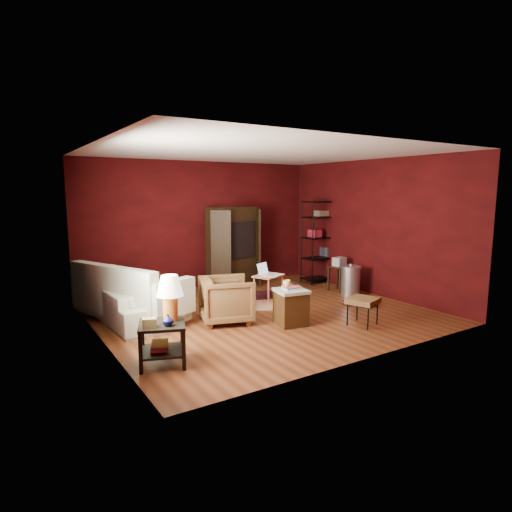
{
  "coord_description": "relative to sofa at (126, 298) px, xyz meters",
  "views": [
    {
      "loc": [
        -4.04,
        -6.19,
        2.15
      ],
      "look_at": [
        0.0,
        0.2,
        1.0
      ],
      "focal_mm": 30.0,
      "sensor_mm": 36.0,
      "label": 1
    }
  ],
  "objects": [
    {
      "name": "room",
      "position": [
        2.13,
        -0.82,
        1.0
      ],
      "size": [
        5.54,
        5.04,
        2.84
      ],
      "color": "brown",
      "rests_on": "ground"
    },
    {
      "name": "sofa",
      "position": [
        0.0,
        0.0,
        0.0
      ],
      "size": [
        0.74,
        2.07,
        0.8
      ],
      "primitive_type": "imported",
      "rotation": [
        0.0,
        0.0,
        1.64
      ],
      "color": "#AAB59C",
      "rests_on": "ground"
    },
    {
      "name": "armchair",
      "position": [
        1.38,
        -0.94,
        0.02
      ],
      "size": [
        0.96,
        1.0,
        0.83
      ],
      "primitive_type": "imported",
      "rotation": [
        0.0,
        0.0,
        1.27
      ],
      "color": "black",
      "rests_on": "ground"
    },
    {
      "name": "pet_bowl_steel",
      "position": [
        3.87,
        -1.19,
        -0.27
      ],
      "size": [
        0.26,
        0.15,
        0.26
      ],
      "primitive_type": "imported",
      "rotation": [
        0.0,
        0.0,
        0.37
      ],
      "color": "silver",
      "rests_on": "ground"
    },
    {
      "name": "pet_bowl_turquoise",
      "position": [
        4.11,
        -1.56,
        -0.27
      ],
      "size": [
        0.26,
        0.11,
        0.25
      ],
      "primitive_type": "imported",
      "rotation": [
        0.0,
        0.0,
        0.11
      ],
      "color": "teal",
      "rests_on": "ground"
    },
    {
      "name": "vase",
      "position": [
        -0.1,
        -2.2,
        0.2
      ],
      "size": [
        0.18,
        0.18,
        0.14
      ],
      "primitive_type": "imported",
      "rotation": [
        0.0,
        0.0,
        0.32
      ],
      "color": "#0C0E3E",
      "rests_on": "side_table"
    },
    {
      "name": "mug",
      "position": [
        2.1,
        -1.63,
        0.31
      ],
      "size": [
        0.14,
        0.12,
        0.12
      ],
      "primitive_type": "imported",
      "rotation": [
        0.0,
        0.0,
        -0.25
      ],
      "color": "#F2D276",
      "rests_on": "hamper"
    },
    {
      "name": "side_table",
      "position": [
        -0.06,
        -2.03,
        0.27
      ],
      "size": [
        0.72,
        0.72,
        1.11
      ],
      "rotation": [
        0.0,
        0.0,
        -0.35
      ],
      "color": "black",
      "rests_on": "ground"
    },
    {
      "name": "sofa_cushions",
      "position": [
        0.02,
        -0.04,
        0.04
      ],
      "size": [
        1.61,
        2.29,
        0.89
      ],
      "rotation": [
        0.0,
        0.0,
        0.41
      ],
      "color": "#AAB59C",
      "rests_on": "sofa"
    },
    {
      "name": "hamper",
      "position": [
        2.19,
        -1.63,
        -0.09
      ],
      "size": [
        0.55,
        0.55,
        0.67
      ],
      "rotation": [
        0.0,
        0.0,
        -0.18
      ],
      "color": "#482B10",
      "rests_on": "ground"
    },
    {
      "name": "footstool",
      "position": [
        3.16,
        -2.27,
        -0.01
      ],
      "size": [
        0.56,
        0.56,
        0.45
      ],
      "rotation": [
        0.0,
        0.0,
        0.33
      ],
      "color": "black",
      "rests_on": "ground"
    },
    {
      "name": "rug_round",
      "position": [
        2.59,
        -0.2,
        -0.39
      ],
      "size": [
        1.64,
        1.64,
        0.01
      ],
      "rotation": [
        0.0,
        0.0,
        -0.39
      ],
      "color": "beige",
      "rests_on": "ground"
    },
    {
      "name": "rug_oriental",
      "position": [
        2.67,
        0.31,
        -0.38
      ],
      "size": [
        1.22,
        0.98,
        0.01
      ],
      "rotation": [
        0.0,
        0.0,
        -0.29
      ],
      "color": "#4A131A",
      "rests_on": "ground"
    },
    {
      "name": "laptop_desk",
      "position": [
        2.77,
        -0.1,
        0.05
      ],
      "size": [
        0.71,
        0.62,
        0.73
      ],
      "rotation": [
        0.0,
        0.0,
        0.41
      ],
      "color": "#FF8874",
      "rests_on": "ground"
    },
    {
      "name": "tv_armoire",
      "position": [
        2.74,
        1.26,
        0.54
      ],
      "size": [
        1.37,
        0.98,
        1.81
      ],
      "rotation": [
        0.0,
        0.0,
        0.27
      ],
      "color": "black",
      "rests_on": "ground"
    },
    {
      "name": "wire_shelving",
      "position": [
        4.81,
        0.65,
        0.66
      ],
      "size": [
        0.96,
        0.45,
        1.92
      ],
      "rotation": [
        0.0,
        0.0,
        0.04
      ],
      "color": "black",
      "rests_on": "ground"
    },
    {
      "name": "small_stand",
      "position": [
        4.51,
        -0.27,
        0.15
      ],
      "size": [
        0.42,
        0.42,
        0.73
      ],
      "rotation": [
        0.0,
        0.0,
        0.16
      ],
      "color": "black",
      "rests_on": "ground"
    },
    {
      "name": "trash_can",
      "position": [
        4.39,
        -0.74,
        -0.08
      ],
      "size": [
        0.46,
        0.46,
        0.68
      ],
      "rotation": [
        0.0,
        0.0,
        -0.08
      ],
      "color": "silver",
      "rests_on": "ground"
    }
  ]
}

